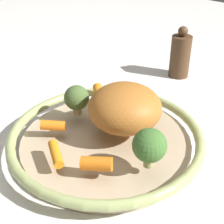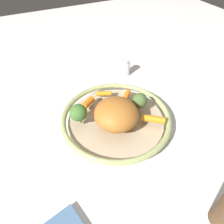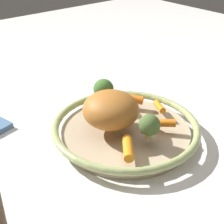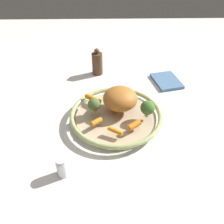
# 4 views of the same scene
# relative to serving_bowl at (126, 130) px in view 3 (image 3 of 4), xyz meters

# --- Properties ---
(ground_plane) EXTENTS (2.42, 2.42, 0.00)m
(ground_plane) POSITION_rel_serving_bowl_xyz_m (0.00, 0.00, -0.02)
(ground_plane) COLOR silver
(serving_bowl) EXTENTS (0.35, 0.35, 0.04)m
(serving_bowl) POSITION_rel_serving_bowl_xyz_m (0.00, 0.00, 0.00)
(serving_bowl) COLOR tan
(serving_bowl) RESTS_ON ground_plane
(roast_chicken_piece) EXTENTS (0.14, 0.14, 0.08)m
(roast_chicken_piece) POSITION_rel_serving_bowl_xyz_m (-0.03, 0.02, 0.06)
(roast_chicken_piece) COLOR #AD6728
(roast_chicken_piece) RESTS_ON serving_bowl
(baby_carrot_right) EXTENTS (0.06, 0.07, 0.02)m
(baby_carrot_right) POSITION_rel_serving_bowl_xyz_m (-0.07, -0.09, 0.03)
(baby_carrot_right) COLOR orange
(baby_carrot_right) RESTS_ON serving_bowl
(baby_carrot_center) EXTENTS (0.04, 0.04, 0.02)m
(baby_carrot_center) POSITION_rel_serving_bowl_xyz_m (0.06, -0.07, 0.03)
(baby_carrot_center) COLOR orange
(baby_carrot_center) RESTS_ON serving_bowl
(baby_carrot_near_rim) EXTENTS (0.04, 0.05, 0.03)m
(baby_carrot_near_rim) POSITION_rel_serving_bowl_xyz_m (0.08, 0.06, 0.03)
(baby_carrot_near_rim) COLOR orange
(baby_carrot_near_rim) RESTS_ON serving_bowl
(baby_carrot_left) EXTENTS (0.04, 0.05, 0.02)m
(baby_carrot_left) POSITION_rel_serving_bowl_xyz_m (0.11, -0.01, 0.03)
(baby_carrot_left) COLOR orange
(baby_carrot_left) RESTS_ON serving_bowl
(broccoli_floret_mid) EXTENTS (0.05, 0.05, 0.06)m
(broccoli_floret_mid) POSITION_rel_serving_bowl_xyz_m (-0.01, -0.08, 0.05)
(broccoli_floret_mid) COLOR tan
(broccoli_floret_mid) RESTS_ON serving_bowl
(broccoli_floret_large) EXTENTS (0.05, 0.05, 0.06)m
(broccoli_floret_large) POSITION_rel_serving_bowl_xyz_m (0.02, 0.11, 0.06)
(broccoli_floret_large) COLOR tan
(broccoli_floret_large) RESTS_ON serving_bowl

